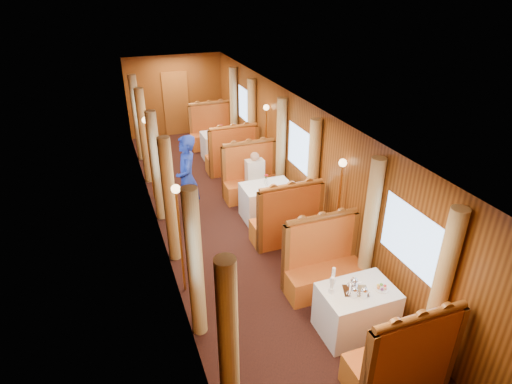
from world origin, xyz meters
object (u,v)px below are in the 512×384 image
table_near (356,310)px  rose_vase_mid (266,178)px  banquette_far_fwd (232,157)px  banquette_near_aft (323,267)px  banquette_mid_fwd (286,223)px  tea_tray (356,291)px  banquette_mid_aft (251,180)px  teapot_back (354,285)px  teapot_left (354,293)px  banquette_far_aft (212,133)px  table_mid (267,202)px  table_far (221,146)px  steward (187,179)px  banquette_near_fwd (401,361)px  teapot_right (364,294)px  passenger (255,172)px  fruit_plate (382,288)px  rose_vase_far (221,127)px

table_near → rose_vase_mid: 3.57m
table_near → banquette_far_fwd: (0.00, 5.99, 0.05)m
banquette_near_aft → banquette_mid_fwd: size_ratio=1.00×
banquette_far_fwd → tea_tray: size_ratio=3.94×
banquette_mid_aft → teapot_back: size_ratio=7.56×
banquette_near_aft → tea_tray: banquette_near_aft is taller
teapot_left → rose_vase_mid: 3.63m
banquette_far_aft → banquette_far_fwd: bearing=-90.0°
table_near → table_mid: bearing=90.0°
banquette_mid_fwd → table_far: banquette_mid_fwd is taller
table_mid → table_far: same height
banquette_near_aft → banquette_far_aft: (0.00, 7.00, 0.00)m
teapot_back → table_far: bearing=99.9°
steward → teapot_left: bearing=25.9°
banquette_near_fwd → teapot_right: (-0.03, 0.86, 0.39)m
banquette_mid_fwd → passenger: banquette_mid_fwd is taller
table_far → steward: bearing=-117.6°
fruit_plate → rose_vase_far: size_ratio=0.60×
banquette_mid_aft → teapot_back: 4.49m
table_near → tea_tray: 0.39m
teapot_back → steward: size_ratio=0.09×
fruit_plate → rose_vase_far: rose_vase_far is taller
teapot_left → fruit_plate: size_ratio=0.73×
table_far → rose_vase_far: (0.01, -0.02, 0.55)m
teapot_left → steward: (-1.42, 4.09, 0.12)m
table_far → rose_vase_far: rose_vase_far is taller
fruit_plate → passenger: 4.33m
banquette_near_aft → fruit_plate: (0.31, -1.10, 0.35)m
tea_tray → teapot_back: teapot_back is taller
steward → banquette_far_aft: bearing=165.4°
table_near → teapot_back: size_ratio=5.92×
banquette_mid_aft → banquette_far_fwd: bearing=90.0°
teapot_right → rose_vase_far: size_ratio=0.43×
banquette_near_fwd → banquette_far_fwd: 7.00m
table_far → banquette_near_aft: bearing=-90.0°
banquette_mid_fwd → banquette_far_aft: 5.53m
banquette_mid_fwd → teapot_right: size_ratio=8.56×
teapot_right → rose_vase_mid: bearing=102.8°
table_near → teapot_left: (-0.15, -0.10, 0.44)m
banquette_mid_fwd → table_mid: bearing=90.0°
passenger → banquette_far_fwd: bearing=90.0°
fruit_plate → banquette_far_fwd: bearing=92.9°
table_far → rose_vase_far: 0.55m
table_far → rose_vase_far: bearing=-62.1°
teapot_left → fruit_plate: bearing=24.9°
teapot_back → fruit_plate: bearing=-9.8°
banquette_mid_aft → banquette_near_aft: bearing=-90.0°
table_near → banquette_far_aft: banquette_far_aft is taller
banquette_near_aft → tea_tray: bearing=-93.5°
tea_tray → teapot_left: teapot_left is taller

